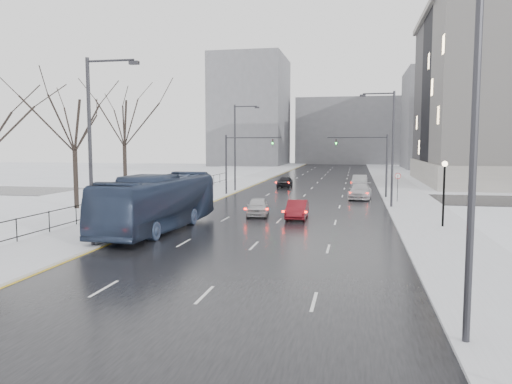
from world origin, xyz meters
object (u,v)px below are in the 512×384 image
Objects in this scene: streetlight_r_mid at (390,143)px; bus at (159,202)px; no_uturn_sign at (398,179)px; streetlight_r_near at (465,141)px; mast_signal_left at (236,157)px; sedan_center_far at (285,182)px; lamppost_r_mid at (444,184)px; sedan_right_distant at (359,181)px; streetlight_l_near at (94,143)px; mast_signal_right at (376,158)px; sedan_right_near at (297,209)px; sedan_right_far at (360,191)px; streetlight_l_far at (237,143)px; sedan_center_near at (258,206)px; tree_park_d at (77,210)px.

bus is at bearing -136.78° from streetlight_r_mid.
no_uturn_sign is 0.21× the size of bus.
mast_signal_left is at bearing 112.18° from streetlight_r_near.
streetlight_r_mid is 22.54m from sedan_center_far.
lamppost_r_mid is 32.19m from sedan_center_far.
streetlight_r_near is 3.70× the size of no_uturn_sign.
streetlight_r_mid is 5.30m from no_uturn_sign.
streetlight_l_near is at bearing -104.68° from sedan_right_distant.
streetlight_r_near reaches higher than lamppost_r_mid.
bus is at bearing -122.77° from mast_signal_right.
bus reaches higher than sedan_right_distant.
sedan_right_near is at bearing 166.29° from lamppost_r_mid.
streetlight_l_near reaches higher than lamppost_r_mid.
streetlight_r_mid is 1.54× the size of mast_signal_right.
sedan_right_far is (4.68, 14.65, 0.09)m from sedan_right_near.
sedan_right_distant is at bearing 97.07° from mast_signal_right.
no_uturn_sign is (17.37, 24.00, -3.32)m from streetlight_l_near.
streetlight_r_mid is at bearing -56.93° from sedan_center_far.
streetlight_r_mid is 1.00× the size of streetlight_l_far.
sedan_center_near is at bearing -71.76° from streetlight_l_far.
sedan_center_near is (-13.03, 3.39, -2.21)m from lamppost_r_mid.
no_uturn_sign reaches higher than sedan_center_far.
streetlight_r_near is at bearing -73.63° from sedan_right_near.
streetlight_l_far is 2.11× the size of sedan_right_distant.
streetlight_r_mid reaches higher than mast_signal_left.
streetlight_r_near is at bearing -42.75° from tree_park_d.
tree_park_d is 1.25× the size of streetlight_r_mid.
mast_signal_right is 1.60× the size of sedan_center_near.
bus is at bearing -95.02° from sedan_center_far.
streetlight_r_mid is 2.43× the size of sedan_right_near.
sedan_right_near is (8.46, -15.59, -3.39)m from mast_signal_left.
streetlight_l_far is 2.34× the size of lamppost_r_mid.
sedan_right_near is at bearing 107.42° from streetlight_r_near.
tree_park_d is 1.92× the size of mast_signal_right.
streetlight_l_near is 2.43× the size of sedan_right_near.
no_uturn_sign is 0.66× the size of sedan_right_near.
streetlight_l_far is 1.54× the size of mast_signal_left.
tree_park_d is 29.05m from mast_signal_right.
mast_signal_right is 0.51× the size of bus.
streetlight_r_mid is at bearing 13.01° from tree_park_d.
streetlight_r_near is 45.06m from streetlight_l_far.
streetlight_r_mid reaches higher than sedan_right_far.
mast_signal_right is 17.11m from sedan_right_near.
bus is at bearing -130.76° from sedan_center_near.
streetlight_r_near is 20.38m from lamppost_r_mid.
sedan_right_distant is at bearing 96.65° from streetlight_r_mid.
mast_signal_right is (-3.67, 18.00, 1.16)m from lamppost_r_mid.
streetlight_r_near and streetlight_l_far have the same top height.
tree_park_d is 2.63× the size of sedan_right_distant.
streetlight_l_near is at bearing -55.47° from tree_park_d.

